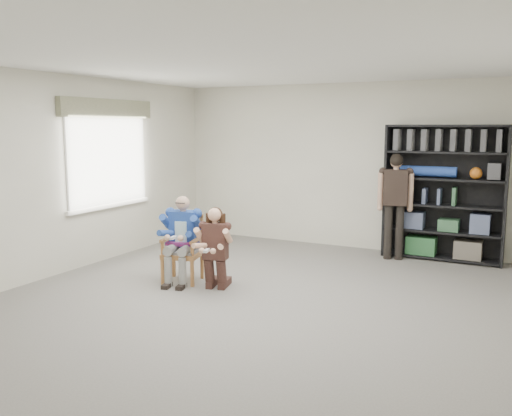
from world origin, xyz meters
The scene contains 8 objects.
room_shell centered at (0.00, 0.00, 1.40)m, with size 6.00×7.00×2.80m, color white, non-canonical shape.
floor centered at (0.00, 0.00, 0.00)m, with size 6.00×7.00×0.01m, color slate.
window_left centered at (-2.95, 1.00, 1.63)m, with size 0.16×2.00×1.75m, color white, non-canonical shape.
armchair centered at (-1.22, 0.42, 0.45)m, with size 0.52×0.50×0.90m, color #B16E3B, non-canonical shape.
seated_man centered at (-1.22, 0.42, 0.59)m, with size 0.50×0.70×1.17m, color #183F97, non-canonical shape.
kneeling_woman centered at (-0.64, 0.30, 0.54)m, with size 0.45×0.72×1.07m, color #321E1B, non-canonical shape.
bookshelf centered at (1.70, 3.28, 1.05)m, with size 1.80×0.38×2.10m, color black, non-canonical shape.
standing_man centered at (1.03, 2.96, 0.83)m, with size 0.51×0.28×1.66m, color black, non-canonical shape.
Camera 1 is at (2.87, -5.44, 2.08)m, focal length 38.00 mm.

